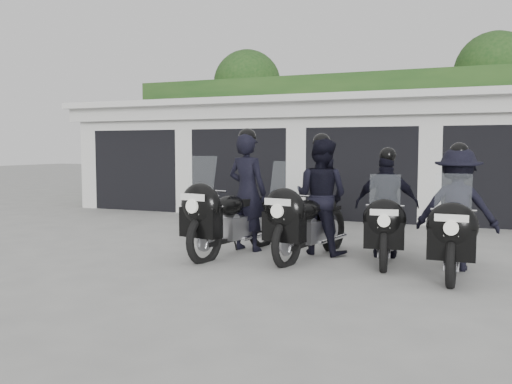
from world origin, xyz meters
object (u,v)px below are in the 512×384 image
at_px(police_bike_a, 236,202).
at_px(police_bike_d, 456,216).
at_px(police_bike_b, 315,203).
at_px(police_bike_c, 386,211).

distance_m(police_bike_a, police_bike_d, 3.37).
height_order(police_bike_b, police_bike_c, police_bike_b).
height_order(police_bike_a, police_bike_c, police_bike_a).
bearing_deg(police_bike_c, police_bike_d, -32.67).
bearing_deg(police_bike_b, police_bike_a, -155.67).
relative_size(police_bike_b, police_bike_d, 1.08).
bearing_deg(police_bike_b, police_bike_c, 18.67).
distance_m(police_bike_c, police_bike_d, 1.14).
bearing_deg(police_bike_a, police_bike_b, 24.18).
bearing_deg(police_bike_a, police_bike_c, 21.58).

